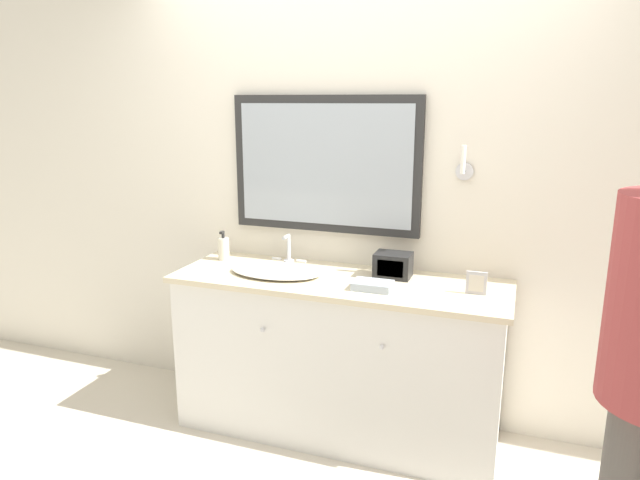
# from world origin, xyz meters

# --- Properties ---
(ground_plane) EXTENTS (14.00, 14.00, 0.00)m
(ground_plane) POSITION_xyz_m (0.00, 0.00, 0.00)
(ground_plane) COLOR beige
(wall_back) EXTENTS (8.00, 0.18, 2.55)m
(wall_back) POSITION_xyz_m (-0.00, 0.63, 1.28)
(wall_back) COLOR silver
(wall_back) RESTS_ON ground_plane
(vanity_counter) EXTENTS (1.76, 0.59, 0.88)m
(vanity_counter) POSITION_xyz_m (0.00, 0.31, 0.44)
(vanity_counter) COLOR silver
(vanity_counter) RESTS_ON ground_plane
(sink_basin) EXTENTS (0.51, 0.37, 0.18)m
(sink_basin) POSITION_xyz_m (-0.34, 0.29, 0.90)
(sink_basin) COLOR silver
(sink_basin) RESTS_ON vanity_counter
(soap_bottle) EXTENTS (0.06, 0.06, 0.17)m
(soap_bottle) POSITION_xyz_m (-0.74, 0.43, 0.95)
(soap_bottle) COLOR beige
(soap_bottle) RESTS_ON vanity_counter
(appliance_box) EXTENTS (0.19, 0.14, 0.13)m
(appliance_box) POSITION_xyz_m (0.26, 0.44, 0.95)
(appliance_box) COLOR black
(appliance_box) RESTS_ON vanity_counter
(picture_frame) EXTENTS (0.10, 0.01, 0.11)m
(picture_frame) POSITION_xyz_m (0.70, 0.30, 0.94)
(picture_frame) COLOR #B2B2B7
(picture_frame) RESTS_ON vanity_counter
(hand_towel_near_sink) EXTENTS (0.19, 0.13, 0.04)m
(hand_towel_near_sink) POSITION_xyz_m (0.21, 0.20, 0.90)
(hand_towel_near_sink) COLOR #A8B7C6
(hand_towel_near_sink) RESTS_ON vanity_counter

